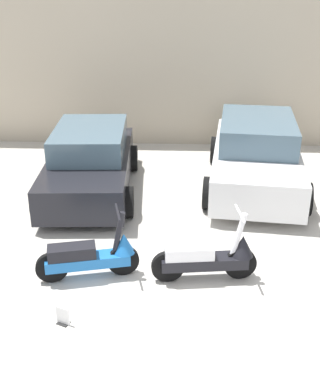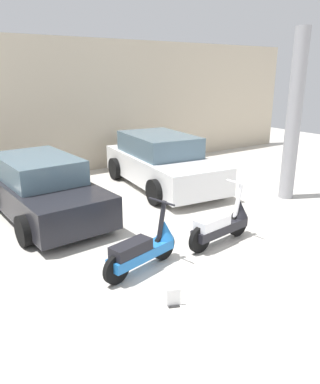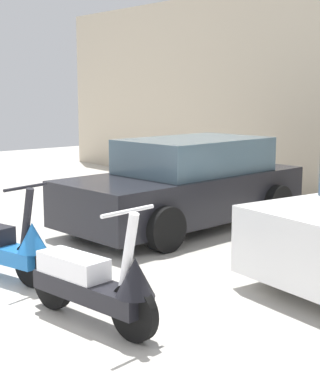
{
  "view_description": "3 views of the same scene",
  "coord_description": "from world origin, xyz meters",
  "px_view_note": "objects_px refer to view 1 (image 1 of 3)",
  "views": [
    {
      "loc": [
        0.27,
        -5.05,
        4.22
      ],
      "look_at": [
        -0.08,
        2.66,
        0.78
      ],
      "focal_mm": 45.0,
      "sensor_mm": 36.0,
      "label": 1
    },
    {
      "loc": [
        -3.93,
        -3.58,
        3.11
      ],
      "look_at": [
        0.05,
        2.29,
        0.84
      ],
      "focal_mm": 35.0,
      "sensor_mm": 36.0,
      "label": 2
    },
    {
      "loc": [
        4.88,
        -1.6,
        2.07
      ],
      "look_at": [
        -0.36,
        2.84,
        0.88
      ],
      "focal_mm": 55.0,
      "sensor_mm": 36.0,
      "label": 3
    }
  ],
  "objects_px": {
    "scooter_front_left": "(92,255)",
    "placard_near_left_scooter": "(63,316)",
    "car_rear_center": "(256,155)",
    "car_rear_left": "(90,162)",
    "scooter_front_right": "(209,256)"
  },
  "relations": [
    {
      "from": "placard_near_left_scooter",
      "to": "car_rear_center",
      "type": "bearing_deg",
      "value": 57.26
    },
    {
      "from": "car_rear_left",
      "to": "placard_near_left_scooter",
      "type": "xyz_separation_m",
      "value": [
        0.4,
        -4.43,
        -0.53
      ]
    },
    {
      "from": "placard_near_left_scooter",
      "to": "scooter_front_right",
      "type": "bearing_deg",
      "value": 29.91
    },
    {
      "from": "scooter_front_left",
      "to": "placard_near_left_scooter",
      "type": "distance_m",
      "value": 1.16
    },
    {
      "from": "scooter_front_left",
      "to": "car_rear_center",
      "type": "relative_size",
      "value": 0.35
    },
    {
      "from": "scooter_front_right",
      "to": "car_rear_center",
      "type": "bearing_deg",
      "value": 65.64
    },
    {
      "from": "scooter_front_left",
      "to": "car_rear_center",
      "type": "bearing_deg",
      "value": 38.93
    },
    {
      "from": "car_rear_left",
      "to": "placard_near_left_scooter",
      "type": "height_order",
      "value": "car_rear_left"
    },
    {
      "from": "scooter_front_right",
      "to": "car_rear_center",
      "type": "relative_size",
      "value": 0.36
    },
    {
      "from": "car_rear_center",
      "to": "scooter_front_left",
      "type": "bearing_deg",
      "value": -31.48
    },
    {
      "from": "car_rear_center",
      "to": "placard_near_left_scooter",
      "type": "xyz_separation_m",
      "value": [
        -3.16,
        -4.92,
        -0.58
      ]
    },
    {
      "from": "car_rear_center",
      "to": "placard_near_left_scooter",
      "type": "distance_m",
      "value": 5.87
    },
    {
      "from": "car_rear_left",
      "to": "car_rear_center",
      "type": "height_order",
      "value": "car_rear_center"
    },
    {
      "from": "scooter_front_left",
      "to": "car_rear_left",
      "type": "height_order",
      "value": "car_rear_left"
    },
    {
      "from": "car_rear_left",
      "to": "scooter_front_right",
      "type": "bearing_deg",
      "value": 32.47
    }
  ]
}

